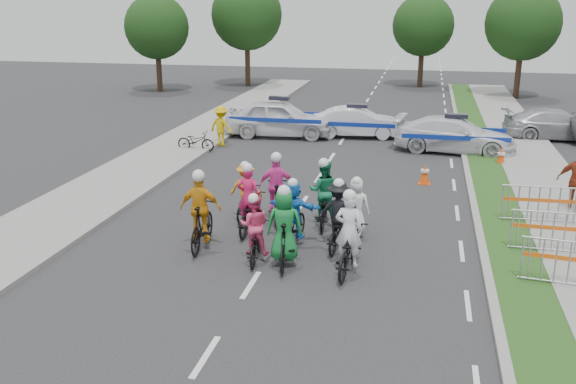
% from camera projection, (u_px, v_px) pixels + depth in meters
% --- Properties ---
extents(ground, '(90.00, 90.00, 0.00)m').
position_uv_depth(ground, '(251.00, 285.00, 14.03)').
color(ground, '#28282B').
rests_on(ground, ground).
extents(curb_right, '(0.20, 60.00, 0.12)m').
position_uv_depth(curb_right, '(477.00, 224.00, 17.66)').
color(curb_right, gray).
rests_on(curb_right, ground).
extents(grass_strip, '(1.20, 60.00, 0.11)m').
position_uv_depth(grass_strip, '(504.00, 226.00, 17.52)').
color(grass_strip, '#1A4415').
rests_on(grass_strip, ground).
extents(sidewalk_right, '(2.40, 60.00, 0.13)m').
position_uv_depth(sidewalk_right, '(574.00, 230.00, 17.15)').
color(sidewalk_right, gray).
rests_on(sidewalk_right, ground).
extents(sidewalk_left, '(3.00, 60.00, 0.13)m').
position_uv_depth(sidewalk_left, '(92.00, 197.00, 20.00)').
color(sidewalk_left, gray).
rests_on(sidewalk_left, ground).
extents(rider_0, '(0.86, 2.02, 2.00)m').
position_uv_depth(rider_0, '(349.00, 245.00, 14.52)').
color(rider_0, black).
rests_on(rider_0, ground).
extents(rider_1, '(0.90, 1.94, 1.99)m').
position_uv_depth(rider_1, '(285.00, 235.00, 14.84)').
color(rider_1, black).
rests_on(rider_1, ground).
extents(rider_2, '(0.78, 1.72, 1.70)m').
position_uv_depth(rider_2, '(255.00, 235.00, 15.19)').
color(rider_2, black).
rests_on(rider_2, ground).
extents(rider_3, '(1.06, 1.99, 2.06)m').
position_uv_depth(rider_3, '(201.00, 218.00, 15.89)').
color(rider_3, black).
rests_on(rider_3, ground).
extents(rider_4, '(1.07, 1.86, 1.84)m').
position_uv_depth(rider_4, '(338.00, 221.00, 15.91)').
color(rider_4, black).
rests_on(rider_4, ground).
extents(rider_5, '(1.44, 1.71, 1.75)m').
position_uv_depth(rider_5, '(293.00, 216.00, 16.23)').
color(rider_5, black).
rests_on(rider_5, ground).
extents(rider_6, '(0.66, 1.89, 1.92)m').
position_uv_depth(rider_6, '(249.00, 209.00, 17.07)').
color(rider_6, black).
rests_on(rider_6, ground).
extents(rider_7, '(0.72, 1.60, 1.66)m').
position_uv_depth(rider_7, '(356.00, 213.00, 16.68)').
color(rider_7, black).
rests_on(rider_7, ground).
extents(rider_8, '(0.86, 1.94, 1.93)m').
position_uv_depth(rider_8, '(324.00, 201.00, 17.51)').
color(rider_8, black).
rests_on(rider_8, ground).
extents(rider_9, '(1.07, 1.98, 2.01)m').
position_uv_depth(rider_9, '(277.00, 195.00, 17.83)').
color(rider_9, black).
rests_on(rider_9, ground).
extents(rider_10, '(0.96, 1.68, 1.69)m').
position_uv_depth(rider_10, '(246.00, 196.00, 18.13)').
color(rider_10, black).
rests_on(rider_10, ground).
extents(police_car_0, '(4.98, 2.31, 1.65)m').
position_uv_depth(police_car_0, '(279.00, 118.00, 28.84)').
color(police_car_0, white).
rests_on(police_car_0, ground).
extents(police_car_1, '(4.17, 1.87, 1.33)m').
position_uv_depth(police_car_1, '(357.00, 122.00, 28.77)').
color(police_car_1, white).
rests_on(police_car_1, ground).
extents(police_car_2, '(5.05, 2.58, 1.40)m').
position_uv_depth(police_car_2, '(455.00, 135.00, 25.96)').
color(police_car_2, white).
rests_on(police_car_2, ground).
extents(civilian_sedan, '(4.72, 2.26, 1.33)m').
position_uv_depth(civilian_sedan, '(557.00, 124.00, 28.31)').
color(civilian_sedan, '#AFAEB3').
rests_on(civilian_sedan, ground).
extents(marshal_hiviz, '(1.22, 0.92, 1.68)m').
position_uv_depth(marshal_hiviz, '(221.00, 126.00, 27.00)').
color(marshal_hiviz, gold).
rests_on(marshal_hiviz, ground).
extents(barrier_0, '(2.05, 0.75, 1.12)m').
position_uv_depth(barrier_0, '(569.00, 266.00, 13.65)').
color(barrier_0, '#A5A8AD').
rests_on(barrier_0, ground).
extents(barrier_1, '(2.01, 0.55, 1.12)m').
position_uv_depth(barrier_1, '(553.00, 234.00, 15.48)').
color(barrier_1, '#A5A8AD').
rests_on(barrier_1, ground).
extents(barrier_2, '(2.02, 0.58, 1.12)m').
position_uv_depth(barrier_2, '(538.00, 206.00, 17.59)').
color(barrier_2, '#A5A8AD').
rests_on(barrier_2, ground).
extents(cone_0, '(0.40, 0.40, 0.70)m').
position_uv_depth(cone_0, '(425.00, 174.00, 21.58)').
color(cone_0, '#F24C0C').
rests_on(cone_0, ground).
extents(cone_1, '(0.40, 0.40, 0.70)m').
position_uv_depth(cone_1, '(501.00, 157.00, 23.94)').
color(cone_1, '#F24C0C').
rests_on(cone_1, ground).
extents(parked_bike, '(1.62, 0.66, 0.84)m').
position_uv_depth(parked_bike, '(196.00, 141.00, 26.17)').
color(parked_bike, black).
rests_on(parked_bike, ground).
extents(tree_0, '(4.20, 4.20, 6.30)m').
position_uv_depth(tree_0, '(157.00, 27.00, 41.83)').
color(tree_0, '#382619').
rests_on(tree_0, ground).
extents(tree_1, '(4.55, 4.55, 6.82)m').
position_uv_depth(tree_1, '(523.00, 23.00, 38.95)').
color(tree_1, '#382619').
rests_on(tree_1, ground).
extents(tree_3, '(4.90, 4.90, 7.35)m').
position_uv_depth(tree_3, '(247.00, 15.00, 44.36)').
color(tree_3, '#382619').
rests_on(tree_3, ground).
extents(tree_4, '(4.20, 4.20, 6.30)m').
position_uv_depth(tree_4, '(423.00, 26.00, 44.01)').
color(tree_4, '#382619').
rests_on(tree_4, ground).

